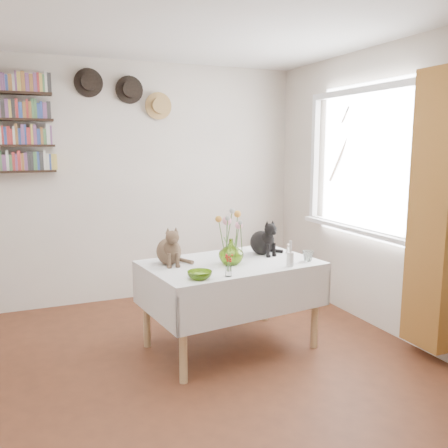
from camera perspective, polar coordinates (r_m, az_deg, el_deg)
name	(u,v)px	position (r m, az deg, el deg)	size (l,w,h in m)	color
room	(185,210)	(2.91, -4.72, 1.65)	(4.08, 4.58, 2.58)	brown
window	(361,173)	(4.56, 16.12, 5.97)	(0.12, 1.52, 1.32)	white
curtain	(432,212)	(3.86, 23.77, 1.31)	(0.12, 0.38, 2.10)	brown
dining_table	(231,283)	(3.86, 0.80, -7.15)	(1.44, 1.02, 0.72)	white
tabby_cat	(169,244)	(3.74, -6.68, -2.44)	(0.21, 0.27, 0.32)	brown
black_cat	(262,236)	(4.06, 4.55, -1.49)	(0.21, 0.26, 0.31)	black
flower_vase	(231,252)	(3.71, 0.85, -3.36)	(0.20, 0.20, 0.20)	#94C334
green_bowl	(200,275)	(3.34, -2.94, -6.15)	(0.18, 0.18, 0.05)	#94C334
drinking_glass	(308,256)	(3.89, 10.07, -3.82)	(0.09, 0.09, 0.08)	white
candlestick	(290,258)	(3.69, 7.97, -4.07)	(0.06, 0.06, 0.20)	white
berry_jar	(229,265)	(3.38, 0.55, -4.92)	(0.05, 0.05, 0.19)	white
porcelain_figurine	(288,249)	(4.14, 7.69, -3.00)	(0.05, 0.05, 0.09)	white
flower_bouquet	(231,222)	(3.67, 0.81, 0.29)	(0.17, 0.13, 0.39)	#4C7233
wall_hats	(127,93)	(5.06, -11.64, 15.20)	(0.98, 0.09, 0.48)	black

